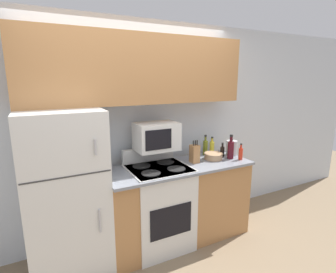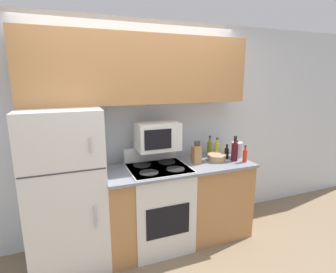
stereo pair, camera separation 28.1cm
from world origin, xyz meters
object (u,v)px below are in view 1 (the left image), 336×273
(microwave, at_px, (156,136))
(bottle_cooking_spray, at_px, (212,147))
(bottle_soy_sauce, at_px, (222,151))
(kettle, at_px, (232,148))
(knife_block, at_px, (195,154))
(refrigerator, at_px, (66,194))
(stove, at_px, (159,206))
(bottle_olive_oil, at_px, (205,147))
(bowl, at_px, (213,156))
(bottle_wine_red, at_px, (231,149))
(bottle_hot_sauce, at_px, (241,153))

(microwave, xyz_separation_m, bottle_cooking_spray, (0.84, 0.09, -0.24))
(bottle_soy_sauce, relative_size, kettle, 0.85)
(microwave, relative_size, knife_block, 1.76)
(bottle_soy_sauce, bearing_deg, refrigerator, 179.11)
(stove, distance_m, bottle_soy_sauce, 1.04)
(bottle_soy_sauce, xyz_separation_m, bottle_cooking_spray, (-0.02, 0.19, 0.02))
(stove, distance_m, microwave, 0.79)
(refrigerator, relative_size, stove, 1.47)
(knife_block, xyz_separation_m, bottle_olive_oil, (0.29, 0.20, -0.00))
(kettle, bearing_deg, bottle_soy_sauce, -175.97)
(knife_block, height_order, kettle, knife_block)
(refrigerator, bearing_deg, bowl, -1.97)
(bowl, distance_m, kettle, 0.32)
(stove, bearing_deg, bottle_cooking_spray, 13.96)
(refrigerator, height_order, bowl, refrigerator)
(microwave, height_order, bottle_olive_oil, microwave)
(bowl, height_order, bottle_soy_sauce, bottle_soy_sauce)
(bowl, xyz_separation_m, kettle, (0.32, 0.04, 0.05))
(microwave, bearing_deg, bottle_wine_red, -12.84)
(knife_block, bearing_deg, refrigerator, 177.60)
(bottle_cooking_spray, bearing_deg, bottle_olive_oil, -172.26)
(refrigerator, distance_m, knife_block, 1.44)
(bottle_olive_oil, bearing_deg, stove, -165.11)
(bottle_hot_sauce, relative_size, bottle_cooking_spray, 0.91)
(kettle, bearing_deg, bottle_hot_sauce, -99.32)
(bottle_soy_sauce, height_order, kettle, kettle)
(microwave, bearing_deg, bottle_hot_sauce, -16.47)
(bottle_cooking_spray, bearing_deg, bottle_soy_sauce, -83.12)
(refrigerator, bearing_deg, stove, -3.58)
(bottle_wine_red, xyz_separation_m, bottle_olive_oil, (-0.18, 0.28, -0.02))
(refrigerator, relative_size, bottle_wine_red, 5.42)
(refrigerator, xyz_separation_m, bottle_wine_red, (1.89, -0.14, 0.24))
(bowl, height_order, bottle_olive_oil, bottle_olive_oil)
(bottle_soy_sauce, bearing_deg, bowl, -169.44)
(refrigerator, height_order, stove, refrigerator)
(knife_block, xyz_separation_m, kettle, (0.59, 0.04, -0.01))
(refrigerator, relative_size, microwave, 3.46)
(bottle_wine_red, bearing_deg, bottle_olive_oil, 122.75)
(stove, height_order, bowl, stove)
(microwave, distance_m, knife_block, 0.50)
(bottle_olive_oil, distance_m, kettle, 0.34)
(bottle_hot_sauce, distance_m, bottle_olive_oil, 0.45)
(stove, bearing_deg, refrigerator, 176.42)
(stove, xyz_separation_m, bottle_hot_sauce, (1.02, -0.16, 0.53))
(stove, relative_size, kettle, 5.25)
(bottle_soy_sauce, bearing_deg, knife_block, -175.91)
(bottle_wine_red, height_order, bottle_olive_oil, bottle_wine_red)
(stove, height_order, bottle_cooking_spray, bottle_cooking_spray)
(bottle_wine_red, bearing_deg, refrigerator, 175.89)
(refrigerator, distance_m, stove, 1.01)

